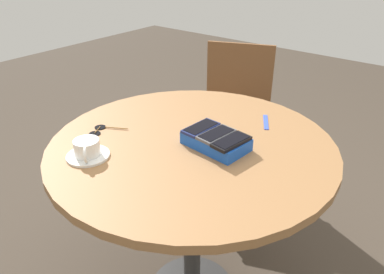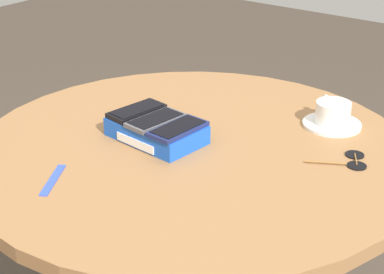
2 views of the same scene
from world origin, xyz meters
TOP-DOWN VIEW (x-y plane):
  - round_table at (0.00, 0.00)m, footprint 0.99×0.99m
  - phone_box at (-0.08, -0.02)m, footprint 0.22×0.15m
  - phone_black at (-0.15, -0.01)m, footprint 0.08×0.14m
  - phone_gray at (-0.08, -0.02)m, footprint 0.08×0.14m
  - phone_navy at (-0.01, -0.03)m, footprint 0.08×0.14m
  - saucer at (0.20, 0.28)m, footprint 0.14×0.14m
  - coffee_cup at (0.20, 0.29)m, footprint 0.10×0.09m
  - lanyard_strap at (-0.13, -0.30)m, footprint 0.08×0.12m
  - sunglasses at (0.32, 0.14)m, footprint 0.12×0.12m

SIDE VIEW (x-z plane):
  - round_table at x=0.00m, z-range 0.27..1.02m
  - lanyard_strap at x=-0.13m, z-range 0.75..0.76m
  - sunglasses at x=0.32m, z-range 0.75..0.76m
  - saucer at x=0.20m, z-range 0.75..0.76m
  - phone_box at x=-0.08m, z-range 0.75..0.80m
  - coffee_cup at x=0.20m, z-range 0.76..0.82m
  - phone_gray at x=-0.08m, z-range 0.80..0.81m
  - phone_navy at x=-0.01m, z-range 0.80..0.81m
  - phone_black at x=-0.15m, z-range 0.80..0.81m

